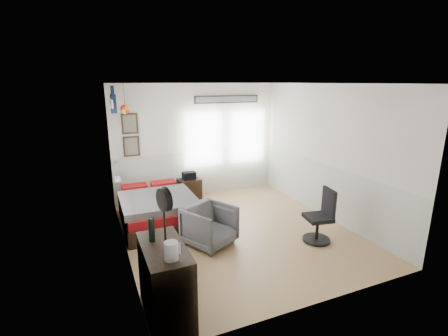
{
  "coord_description": "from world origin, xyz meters",
  "views": [
    {
      "loc": [
        -2.41,
        -5.04,
        2.73
      ],
      "look_at": [
        -0.1,
        0.4,
        1.15
      ],
      "focal_mm": 26.0,
      "sensor_mm": 36.0,
      "label": 1
    }
  ],
  "objects": [
    {
      "name": "ground_plane",
      "position": [
        0.0,
        0.0,
        -0.01
      ],
      "size": [
        4.0,
        4.5,
        0.01
      ],
      "primitive_type": "cube",
      "color": "#A78459"
    },
    {
      "name": "room_shell",
      "position": [
        -0.08,
        0.19,
        1.61
      ],
      "size": [
        4.02,
        4.52,
        2.71
      ],
      "color": "beige",
      "rests_on": "ground_plane"
    },
    {
      "name": "wall_decor",
      "position": [
        -1.1,
        1.96,
        2.1
      ],
      "size": [
        3.55,
        1.32,
        1.44
      ],
      "color": "#38291D",
      "rests_on": "room_shell"
    },
    {
      "name": "bed",
      "position": [
        -1.3,
        0.98,
        0.29
      ],
      "size": [
        1.39,
        1.9,
        0.6
      ],
      "rotation": [
        0.0,
        0.0,
        -0.01
      ],
      "color": "black",
      "rests_on": "ground_plane"
    },
    {
      "name": "dresser",
      "position": [
        -1.74,
        -1.68,
        0.45
      ],
      "size": [
        0.48,
        1.0,
        0.9
      ],
      "primitive_type": "cube",
      "color": "black",
      "rests_on": "ground_plane"
    },
    {
      "name": "armchair",
      "position": [
        -0.65,
        -0.25,
        0.35
      ],
      "size": [
        1.0,
        1.01,
        0.69
      ],
      "primitive_type": "imported",
      "rotation": [
        0.0,
        0.0,
        0.47
      ],
      "color": "#555555",
      "rests_on": "ground_plane"
    },
    {
      "name": "nightstand",
      "position": [
        -0.3,
        2.05,
        0.25
      ],
      "size": [
        0.55,
        0.46,
        0.49
      ],
      "primitive_type": "cube",
      "rotation": [
        0.0,
        0.0,
        0.15
      ],
      "color": "black",
      "rests_on": "ground_plane"
    },
    {
      "name": "task_chair",
      "position": [
        1.19,
        -0.89,
        0.39
      ],
      "size": [
        0.49,
        0.49,
        0.95
      ],
      "rotation": [
        0.0,
        0.0,
        -0.18
      ],
      "color": "black",
      "rests_on": "ground_plane"
    },
    {
      "name": "kettle",
      "position": [
        -1.72,
        -2.0,
        1.0
      ],
      "size": [
        0.18,
        0.15,
        0.2
      ],
      "rotation": [
        0.0,
        0.0,
        0.31
      ],
      "color": "silver",
      "rests_on": "dresser"
    },
    {
      "name": "bottle",
      "position": [
        -1.83,
        -1.5,
        1.05
      ],
      "size": [
        0.07,
        0.07,
        0.29
      ],
      "primitive_type": "cylinder",
      "color": "black",
      "rests_on": "dresser"
    },
    {
      "name": "stand_fan",
      "position": [
        -1.7,
        -1.65,
        1.44
      ],
      "size": [
        0.14,
        0.28,
        0.7
      ],
      "rotation": [
        0.0,
        0.0,
        0.25
      ],
      "color": "black",
      "rests_on": "dresser"
    },
    {
      "name": "black_bag",
      "position": [
        -0.3,
        2.05,
        0.58
      ],
      "size": [
        0.31,
        0.21,
        0.18
      ],
      "primitive_type": "cube",
      "rotation": [
        0.0,
        0.0,
        0.06
      ],
      "color": "black",
      "rests_on": "nightstand"
    }
  ]
}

